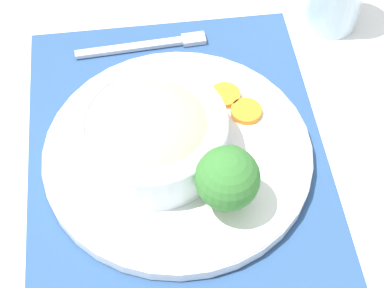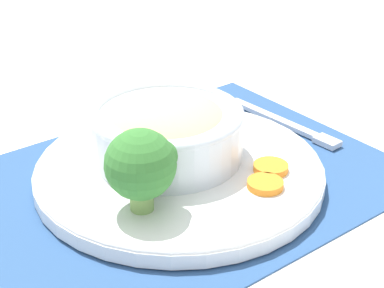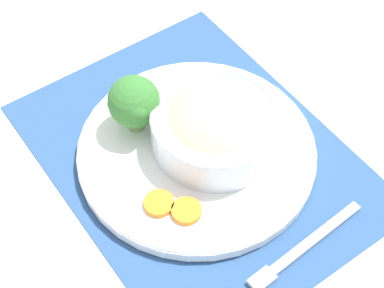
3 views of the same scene
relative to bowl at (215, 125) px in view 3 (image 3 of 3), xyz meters
The scene contains 8 objects.
ground_plane 0.06m from the bowl, 76.34° to the left, with size 4.00×4.00×0.00m, color white.
placemat 0.06m from the bowl, 76.34° to the left, with size 0.51×0.41×0.00m.
plate 0.05m from the bowl, 76.34° to the left, with size 0.33×0.33×0.02m.
bowl is the anchor object (origin of this frame).
broccoli_floret 0.11m from the bowl, 35.54° to the left, with size 0.07×0.07×0.09m.
carrot_slice_near 0.13m from the bowl, 103.70° to the left, with size 0.04×0.04×0.01m.
carrot_slice_middle 0.12m from the bowl, 120.62° to the left, with size 0.04×0.04×0.01m.
fork 0.20m from the bowl, 169.42° to the left, with size 0.02×0.18×0.01m.
Camera 3 is at (-0.39, 0.35, 0.71)m, focal length 60.00 mm.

